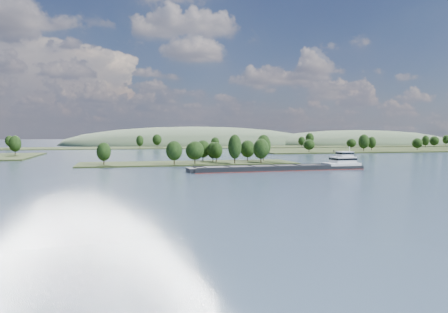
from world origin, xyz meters
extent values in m
plane|color=#374A5F|center=(0.00, 120.00, 0.00)|extent=(1800.00, 1800.00, 0.00)
cube|color=#232F14|center=(0.00, 180.00, 0.00)|extent=(100.00, 30.00, 1.20)
cylinder|color=black|center=(19.44, 168.75, 2.76)|extent=(0.50, 0.50, 4.32)
ellipsoid|color=black|center=(19.44, 168.75, 8.25)|extent=(6.16, 6.16, 11.11)
cylinder|color=black|center=(8.67, 189.03, 2.29)|extent=(0.50, 0.50, 3.37)
ellipsoid|color=black|center=(8.67, 189.03, 6.57)|extent=(7.52, 7.52, 8.67)
cylinder|color=black|center=(1.70, 171.94, 2.27)|extent=(0.50, 0.50, 3.34)
ellipsoid|color=black|center=(1.70, 171.94, 6.52)|extent=(8.37, 8.37, 8.60)
cylinder|color=black|center=(12.62, 184.01, 2.15)|extent=(0.50, 0.50, 3.11)
ellipsoid|color=black|center=(12.62, 184.01, 6.10)|extent=(5.68, 5.68, 7.99)
cylinder|color=black|center=(-7.91, 169.89, 2.31)|extent=(0.50, 0.50, 3.41)
ellipsoid|color=black|center=(-7.91, 169.89, 6.65)|extent=(7.29, 7.29, 8.78)
cylinder|color=black|center=(-37.99, 175.25, 2.20)|extent=(0.50, 0.50, 3.21)
ellipsoid|color=black|center=(-37.99, 175.25, 6.28)|extent=(6.15, 6.15, 8.25)
cylinder|color=black|center=(14.02, 182.66, 2.14)|extent=(0.50, 0.50, 3.08)
ellipsoid|color=black|center=(14.02, 182.66, 6.06)|extent=(6.08, 6.08, 7.92)
cylinder|color=black|center=(38.52, 184.66, 2.73)|extent=(0.50, 0.50, 4.27)
ellipsoid|color=black|center=(38.52, 184.66, 8.16)|extent=(7.36, 7.36, 10.97)
cylinder|color=black|center=(32.52, 170.62, 2.44)|extent=(0.50, 0.50, 3.67)
ellipsoid|color=black|center=(32.52, 170.62, 7.11)|extent=(7.40, 7.40, 9.45)
cylinder|color=black|center=(30.25, 184.73, 2.28)|extent=(0.50, 0.50, 3.37)
ellipsoid|color=black|center=(30.25, 184.73, 6.57)|extent=(7.40, 7.40, 8.66)
cylinder|color=black|center=(-93.88, 270.44, 2.77)|extent=(0.50, 0.50, 3.94)
ellipsoid|color=black|center=(-93.88, 270.44, 7.77)|extent=(7.42, 7.42, 10.12)
cube|color=#232F14|center=(230.00, 300.00, 0.00)|extent=(320.00, 90.00, 1.60)
cylinder|color=black|center=(101.44, 268.40, 2.27)|extent=(0.50, 0.50, 2.94)
ellipsoid|color=black|center=(101.44, 268.40, 6.01)|extent=(8.20, 8.20, 7.56)
cylinder|color=black|center=(261.84, 336.25, 2.51)|extent=(0.50, 0.50, 3.42)
ellipsoid|color=black|center=(261.84, 336.25, 6.86)|extent=(8.73, 8.73, 8.79)
cylinder|color=black|center=(199.91, 279.90, 2.34)|extent=(0.50, 0.50, 3.08)
ellipsoid|color=black|center=(199.91, 279.90, 6.26)|extent=(8.30, 8.30, 7.93)
cylinder|color=black|center=(144.45, 266.94, 2.87)|extent=(0.50, 0.50, 4.15)
ellipsoid|color=black|center=(144.45, 266.94, 8.15)|extent=(8.04, 8.04, 10.66)
cylinder|color=black|center=(159.94, 280.95, 2.56)|extent=(0.50, 0.50, 3.52)
ellipsoid|color=black|center=(159.94, 280.95, 7.04)|extent=(6.61, 6.61, 9.06)
cylinder|color=black|center=(162.25, 315.70, 2.22)|extent=(0.50, 0.50, 2.83)
ellipsoid|color=black|center=(162.25, 315.70, 5.81)|extent=(8.30, 8.30, 7.28)
cylinder|color=black|center=(245.71, 328.05, 2.66)|extent=(0.50, 0.50, 3.71)
ellipsoid|color=black|center=(245.71, 328.05, 7.38)|extent=(6.63, 6.63, 9.55)
cube|color=#232F14|center=(0.00, 400.00, 0.00)|extent=(900.00, 60.00, 1.20)
cylinder|color=black|center=(146.09, 383.10, 2.26)|extent=(0.50, 0.50, 3.33)
ellipsoid|color=black|center=(146.09, 383.10, 6.50)|extent=(7.12, 7.12, 8.56)
cylinder|color=black|center=(4.52, 403.39, 2.66)|extent=(0.50, 0.50, 4.12)
ellipsoid|color=black|center=(4.52, 403.39, 7.90)|extent=(8.79, 8.79, 10.59)
cylinder|color=black|center=(319.01, 387.62, 2.47)|extent=(0.50, 0.50, 3.74)
ellipsoid|color=black|center=(319.01, 387.62, 7.22)|extent=(7.44, 7.44, 9.61)
cylinder|color=black|center=(169.55, 415.30, 2.88)|extent=(0.50, 0.50, 4.55)
ellipsoid|color=black|center=(169.55, 415.30, 8.67)|extent=(9.04, 9.04, 11.71)
cylinder|color=black|center=(-125.29, 396.96, 2.47)|extent=(0.50, 0.50, 3.75)
ellipsoid|color=black|center=(-125.29, 396.96, 7.24)|extent=(7.55, 7.55, 9.64)
cylinder|color=black|center=(58.86, 388.64, 2.18)|extent=(0.50, 0.50, 3.15)
ellipsoid|color=black|center=(58.86, 388.64, 6.19)|extent=(8.04, 8.04, 8.11)
cylinder|color=black|center=(-12.86, 380.85, 2.51)|extent=(0.50, 0.50, 3.81)
ellipsoid|color=black|center=(-12.86, 380.85, 7.35)|extent=(6.68, 6.68, 9.80)
ellipsoid|color=#45593D|center=(260.00, 470.00, 0.00)|extent=(260.00, 140.00, 36.00)
ellipsoid|color=#45593D|center=(60.00, 500.00, 0.00)|extent=(320.00, 160.00, 44.00)
cube|color=black|center=(28.88, 136.69, 0.43)|extent=(69.27, 11.86, 1.90)
cube|color=maroon|center=(28.88, 136.69, 0.04)|extent=(69.45, 12.04, 0.22)
cube|color=black|center=(21.79, 140.58, 1.64)|extent=(53.38, 2.87, 0.69)
cube|color=black|center=(22.19, 132.15, 1.64)|extent=(53.38, 2.87, 0.69)
cube|color=black|center=(21.99, 136.36, 1.51)|extent=(52.01, 10.19, 0.26)
cube|color=black|center=(3.05, 135.47, 1.77)|extent=(8.08, 7.42, 0.30)
cube|color=black|center=(12.52, 135.92, 1.77)|extent=(8.08, 7.42, 0.30)
cube|color=black|center=(21.99, 136.36, 1.77)|extent=(8.08, 7.42, 0.30)
cube|color=black|center=(31.46, 136.81, 1.77)|extent=(8.08, 7.42, 0.30)
cube|color=black|center=(40.93, 137.26, 1.77)|extent=(8.08, 7.42, 0.30)
cube|color=black|center=(-5.98, 135.04, 0.78)|extent=(2.95, 7.87, 1.72)
cylinder|color=black|center=(-5.12, 135.08, 1.98)|extent=(0.22, 0.22, 1.90)
cube|color=white|center=(55.56, 137.95, 1.90)|extent=(14.16, 8.91, 1.03)
cube|color=white|center=(56.42, 137.99, 3.62)|extent=(8.93, 7.29, 2.59)
cube|color=black|center=(56.42, 137.99, 3.96)|extent=(9.11, 7.47, 0.78)
cube|color=white|center=(57.28, 138.03, 5.86)|extent=(5.41, 5.41, 1.90)
cube|color=black|center=(57.28, 138.03, 6.20)|extent=(5.59, 5.59, 0.69)
cube|color=white|center=(57.28, 138.03, 6.89)|extent=(5.77, 5.77, 0.17)
cylinder|color=white|center=(59.43, 138.14, 7.93)|extent=(0.18, 0.18, 2.24)
cylinder|color=black|center=(53.72, 140.45, 7.07)|extent=(0.45, 0.45, 1.03)
camera|label=1|loc=(-31.61, -21.63, 14.50)|focal=35.00mm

